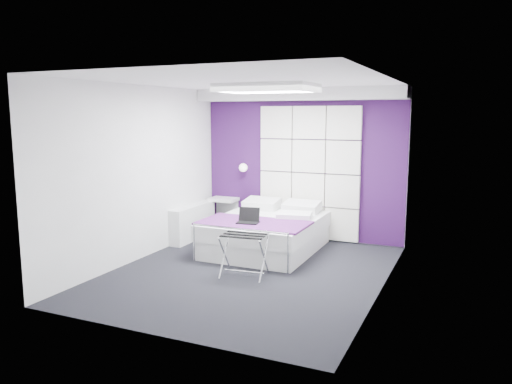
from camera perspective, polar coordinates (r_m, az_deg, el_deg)
floor at (r=7.01m, az=-0.76°, el=-9.14°), size 4.40×4.40×0.00m
ceiling at (r=6.69m, az=-0.80°, el=12.57°), size 4.40×4.40×0.00m
wall_back at (r=8.76m, az=5.25°, el=3.13°), size 3.60×0.00×3.60m
wall_left at (r=7.65m, az=-13.13°, el=2.11°), size 0.00×4.40×4.40m
wall_right at (r=6.20m, az=14.51°, el=0.54°), size 0.00×4.40×4.40m
accent_wall at (r=8.75m, az=5.23°, el=3.13°), size 3.58×0.02×2.58m
soffit at (r=8.49m, az=4.81°, el=11.07°), size 3.58×0.50×0.20m
headboard at (r=8.67m, az=6.05°, el=2.20°), size 1.80×0.08×2.30m
skylight at (r=7.23m, az=1.23°, el=11.89°), size 1.36×0.86×0.12m
wall_lamp at (r=9.03m, az=-1.37°, el=2.83°), size 0.15×0.15×0.15m
radiator at (r=8.82m, az=-7.24°, el=-3.45°), size 0.22×1.20×0.60m
bed at (r=8.04m, az=1.18°, el=-4.62°), size 1.65×1.98×0.70m
nightstand at (r=9.26m, az=-3.70°, el=-0.83°), size 0.50×0.39×0.06m
luggage_rack at (r=6.78m, az=-1.37°, el=-7.25°), size 0.58×0.43×0.57m
laptop at (r=7.49m, az=-0.81°, el=-3.12°), size 0.32×0.23×0.23m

